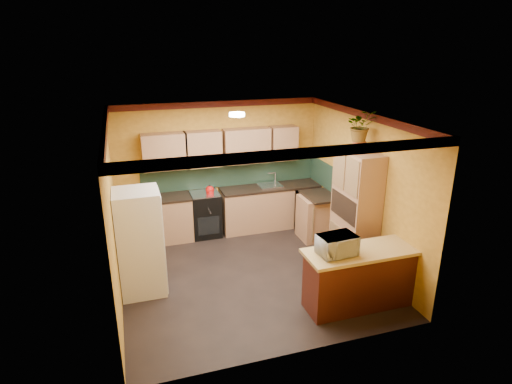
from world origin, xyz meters
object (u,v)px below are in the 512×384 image
fridge (140,242)px  pantry (355,211)px  breakfast_bar (365,279)px  base_cabinets_back (235,211)px  microwave (337,245)px  stove (206,214)px

fridge → pantry: size_ratio=0.81×
fridge → breakfast_bar: 3.49m
base_cabinets_back → microwave: size_ratio=6.86×
stove → fridge: fridge is taller
base_cabinets_back → microwave: 3.32m
base_cabinets_back → pantry: pantry is taller
pantry → microwave: size_ratio=3.95×
breakfast_bar → fridge: bearing=156.0°
fridge → microwave: (2.65, -1.41, 0.23)m
breakfast_bar → base_cabinets_back: bearing=110.0°
stove → fridge: 2.29m
pantry → microwave: pantry is taller
base_cabinets_back → stove: (-0.62, -0.00, 0.02)m
base_cabinets_back → microwave: (0.65, -3.19, 0.64)m
pantry → stove: bearing=137.1°
fridge → microwave: size_ratio=3.19×
base_cabinets_back → stove: bearing=-180.0°
pantry → base_cabinets_back: bearing=127.8°
stove → pantry: bearing=-42.9°
stove → pantry: (2.23, -2.07, 0.59)m
base_cabinets_back → fridge: (-2.00, -1.78, 0.41)m
fridge → breakfast_bar: size_ratio=0.94×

